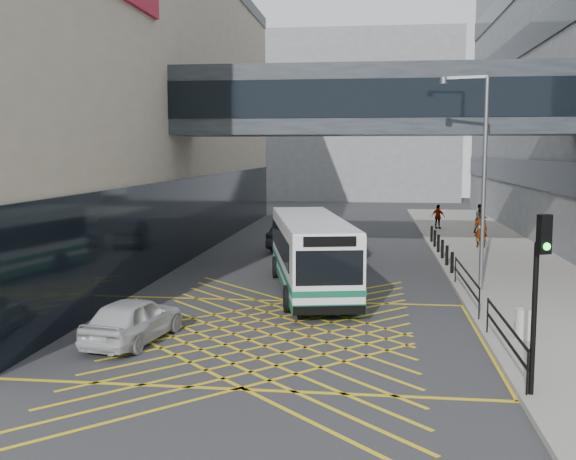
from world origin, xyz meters
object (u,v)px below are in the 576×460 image
at_px(traffic_light, 539,279).
at_px(pedestrian_b, 481,219).
at_px(street_lamp, 479,169).
at_px(bus, 310,252).
at_px(pedestrian_c, 438,217).
at_px(litter_bin, 524,324).
at_px(pedestrian_a, 481,230).
at_px(car_dark, 295,235).
at_px(car_white, 134,319).
at_px(car_silver, 346,240).

relative_size(traffic_light, pedestrian_b, 2.11).
distance_m(street_lamp, pedestrian_b, 18.47).
bearing_deg(bus, pedestrian_c, 60.04).
bearing_deg(bus, street_lamp, -8.66).
bearing_deg(pedestrian_c, bus, 101.35).
xyz_separation_m(traffic_light, pedestrian_c, (0.95, 31.27, -1.71)).
xyz_separation_m(traffic_light, pedestrian_b, (3.38, 29.12, -1.60)).
distance_m(litter_bin, pedestrian_a, 18.17).
bearing_deg(pedestrian_a, pedestrian_c, -80.43).
bearing_deg(car_dark, car_white, 96.34).
bearing_deg(car_white, bus, -110.18).
xyz_separation_m(car_white, street_lamp, (10.43, 7.85, 3.98)).
relative_size(street_lamp, pedestrian_a, 4.18).
height_order(street_lamp, litter_bin, street_lamp).
height_order(bus, pedestrian_c, bus).
bearing_deg(bus, car_white, -131.26).
distance_m(car_dark, traffic_light, 23.22).
height_order(traffic_light, street_lamp, street_lamp).
bearing_deg(pedestrian_b, car_white, -146.15).
relative_size(bus, car_dark, 2.17).
height_order(pedestrian_a, pedestrian_c, pedestrian_a).
xyz_separation_m(car_dark, pedestrian_b, (10.98, 7.27, 0.33)).
bearing_deg(pedestrian_b, car_dark, -175.21).
bearing_deg(car_silver, litter_bin, 104.64).
bearing_deg(street_lamp, car_dark, 141.24).
distance_m(car_silver, pedestrian_b, 11.97).
distance_m(car_dark, litter_bin, 19.28).
height_order(car_white, pedestrian_a, pedestrian_a).
height_order(litter_bin, pedestrian_c, pedestrian_c).
xyz_separation_m(bus, car_silver, (0.98, 9.45, -0.78)).
bearing_deg(bus, car_silver, 72.30).
relative_size(street_lamp, litter_bin, 9.48).
distance_m(traffic_light, street_lamp, 11.42).
relative_size(bus, street_lamp, 1.31).
bearing_deg(traffic_light, litter_bin, 56.97).
relative_size(car_dark, pedestrian_c, 2.96).
height_order(car_silver, street_lamp, street_lamp).
bearing_deg(car_white, car_dark, -88.05).
bearing_deg(car_silver, street_lamp, 115.25).
bearing_deg(car_dark, litter_bin, 129.34).
bearing_deg(traffic_light, pedestrian_b, 59.86).
relative_size(car_silver, traffic_light, 1.21).
xyz_separation_m(pedestrian_a, pedestrian_c, (-1.42, 8.71, -0.14)).
relative_size(street_lamp, pedestrian_c, 4.91).
distance_m(car_dark, street_lamp, 13.88).
relative_size(car_silver, pedestrian_c, 2.92).
height_order(car_dark, litter_bin, car_dark).
bearing_deg(litter_bin, bus, 135.26).
bearing_deg(car_dark, traffic_light, 122.85).
relative_size(car_white, car_silver, 0.88).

